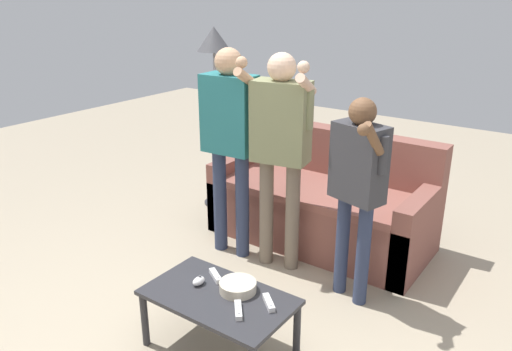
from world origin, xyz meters
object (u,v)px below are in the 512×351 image
object	(u,v)px
floor_lamp	(214,55)
player_right	(357,178)
game_remote_nunchuk	(199,281)
player_center	(281,138)
game_remote_wand_near	(215,276)
snack_bowl	(238,287)
coffee_table	(219,303)
player_left	(230,130)
game_remote_wand_far	(238,310)
couch	(323,204)
game_remote_wand_spare	(269,303)

from	to	relation	value
floor_lamp	player_right	xyz separation A→B (m)	(1.81, -0.75, -0.58)
game_remote_nunchuk	player_center	bearing A→B (deg)	95.44
game_remote_wand_near	snack_bowl	bearing A→B (deg)	-9.82
coffee_table	player_left	xyz separation A→B (m)	(-0.70, 1.00, 0.71)
game_remote_nunchuk	game_remote_wand_far	world-z (taller)	game_remote_nunchuk
floor_lamp	player_left	distance (m)	1.11
couch	snack_bowl	distance (m)	1.57
couch	player_center	distance (m)	0.93
game_remote_wand_near	game_remote_wand_far	xyz separation A→B (m)	(0.33, -0.20, -0.00)
game_remote_wand_far	couch	bearing A→B (deg)	103.12
snack_bowl	floor_lamp	world-z (taller)	floor_lamp
snack_bowl	game_remote_nunchuk	xyz separation A→B (m)	(-0.23, -0.08, -0.01)
coffee_table	game_remote_nunchuk	distance (m)	0.19
game_remote_wand_spare	player_center	bearing A→B (deg)	119.98
player_center	game_remote_wand_near	size ratio (longest dim) A/B	11.18
game_remote_wand_far	game_remote_nunchuk	bearing A→B (deg)	166.70
player_right	player_left	bearing A→B (deg)	178.04
floor_lamp	player_left	size ratio (longest dim) A/B	1.05
game_remote_wand_near	game_remote_nunchuk	bearing A→B (deg)	-106.74
couch	player_right	xyz separation A→B (m)	(0.59, -0.68, 0.57)
couch	player_center	bearing A→B (deg)	-95.95
couch	snack_bowl	xyz separation A→B (m)	(0.27, -1.54, 0.09)
snack_bowl	floor_lamp	bearing A→B (deg)	132.65
couch	game_remote_nunchuk	xyz separation A→B (m)	(0.04, -1.62, 0.08)
floor_lamp	game_remote_wand_spare	bearing A→B (deg)	-43.52
couch	game_remote_wand_spare	world-z (taller)	couch
couch	player_right	bearing A→B (deg)	-49.03
floor_lamp	player_left	world-z (taller)	floor_lamp
player_center	player_right	size ratio (longest dim) A/B	1.16
snack_bowl	floor_lamp	distance (m)	2.44
player_right	player_center	bearing A→B (deg)	172.60
game_remote_wand_near	game_remote_wand_spare	world-z (taller)	same
floor_lamp	player_center	xyz separation A→B (m)	(1.16, -0.67, -0.44)
game_remote_nunchuk	coffee_table	bearing A→B (deg)	-6.63
coffee_table	player_center	bearing A→B (deg)	104.23
couch	floor_lamp	xyz separation A→B (m)	(-1.22, 0.08, 1.15)
game_remote_nunchuk	player_right	world-z (taller)	player_right
game_remote_wand_near	game_remote_wand_far	bearing A→B (deg)	-31.42
game_remote_nunchuk	player_right	bearing A→B (deg)	59.86
couch	game_remote_nunchuk	world-z (taller)	couch
snack_bowl	game_remote_nunchuk	world-z (taller)	snack_bowl
player_left	game_remote_wand_near	world-z (taller)	player_left
floor_lamp	player_center	bearing A→B (deg)	-29.88
coffee_table	player_center	distance (m)	1.29
player_left	game_remote_wand_spare	bearing A→B (deg)	-42.90
floor_lamp	game_remote_wand_far	xyz separation A→B (m)	(1.62, -1.79, -1.08)
game_remote_nunchuk	game_remote_wand_far	bearing A→B (deg)	-13.30
game_remote_wand_near	game_remote_wand_far	distance (m)	0.38
game_remote_wand_near	player_right	bearing A→B (deg)	58.25
snack_bowl	player_left	bearing A→B (deg)	130.05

